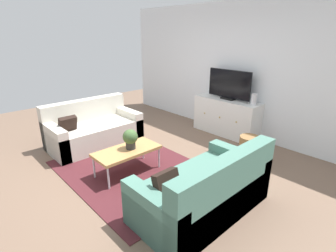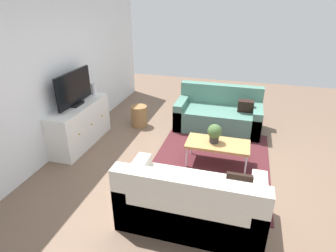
% 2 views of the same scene
% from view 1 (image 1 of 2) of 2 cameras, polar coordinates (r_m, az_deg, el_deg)
% --- Properties ---
extents(ground_plane, '(10.00, 10.00, 0.00)m').
position_cam_1_polar(ground_plane, '(4.32, -5.84, -9.13)').
color(ground_plane, brown).
extents(wall_back, '(6.40, 0.12, 2.70)m').
position_cam_1_polar(wall_back, '(5.72, 14.91, 11.83)').
color(wall_back, white).
rests_on(wall_back, ground_plane).
extents(area_rug, '(2.50, 1.90, 0.01)m').
position_cam_1_polar(area_rug, '(4.25, -7.48, -9.69)').
color(area_rug, '#4C1E23').
rests_on(area_rug, ground_plane).
extents(couch_left_side, '(0.89, 1.70, 0.85)m').
position_cam_1_polar(couch_left_side, '(5.29, -16.30, -0.87)').
color(couch_left_side, beige).
rests_on(couch_left_side, ground_plane).
extents(couch_right_side, '(0.89, 1.70, 0.85)m').
position_cam_1_polar(couch_right_side, '(3.23, 8.52, -14.39)').
color(couch_right_side, '#4C7A6B').
rests_on(couch_right_side, ground_plane).
extents(coffee_table, '(0.50, 1.01, 0.40)m').
position_cam_1_polar(coffee_table, '(4.05, -9.02, -5.55)').
color(coffee_table, '#B7844C').
rests_on(coffee_table, ground_plane).
extents(potted_plant, '(0.23, 0.23, 0.31)m').
position_cam_1_polar(potted_plant, '(3.99, -8.30, -2.67)').
color(potted_plant, '#2D2D2D').
rests_on(potted_plant, coffee_table).
extents(tv_console, '(1.44, 0.47, 0.77)m').
position_cam_1_polar(tv_console, '(5.69, 12.66, 1.98)').
color(tv_console, white).
rests_on(tv_console, ground_plane).
extents(flat_screen_tv, '(0.98, 0.16, 0.61)m').
position_cam_1_polar(flat_screen_tv, '(5.54, 13.32, 8.82)').
color(flat_screen_tv, black).
rests_on(flat_screen_tv, tv_console).
extents(glass_vase, '(0.11, 0.11, 0.23)m').
position_cam_1_polar(glass_vase, '(5.26, 18.43, 5.61)').
color(glass_vase, silver).
rests_on(glass_vase, tv_console).
extents(wicker_basket, '(0.34, 0.34, 0.44)m').
position_cam_1_polar(wicker_basket, '(4.65, 17.40, -4.78)').
color(wicker_basket, olive).
rests_on(wicker_basket, ground_plane).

